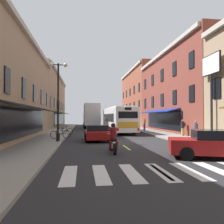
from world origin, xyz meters
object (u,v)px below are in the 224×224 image
at_px(transit_bus, 118,119).
at_px(sedan_far, 216,144).
at_px(billboard_sign, 211,76).
at_px(motorcycle_rider, 113,140).
at_px(pedestrian_near, 183,127).
at_px(sedan_near, 90,123).
at_px(pedestrian_mid, 144,124).
at_px(bicycle_mid, 65,131).
at_px(pedestrian_far, 196,131).
at_px(sedan_mid, 97,133).
at_px(box_truck, 91,116).
at_px(bicycle_near, 61,134).
at_px(street_lamp_twin, 58,98).

distance_m(transit_bus, sedan_far, 18.85).
relative_size(billboard_sign, transit_bus, 0.55).
xyz_separation_m(motorcycle_rider, pedestrian_near, (8.05, 8.50, 0.27)).
distance_m(billboard_sign, sedan_near, 33.88).
bearing_deg(pedestrian_mid, pedestrian_near, -95.34).
relative_size(sedan_near, bicycle_mid, 2.52).
relative_size(bicycle_mid, pedestrian_far, 1.09).
xyz_separation_m(transit_bus, pedestrian_far, (4.12, -12.55, -0.74)).
bearing_deg(sedan_mid, billboard_sign, -17.22).
bearing_deg(box_truck, sedan_far, -79.56).
bearing_deg(sedan_mid, bicycle_near, 166.73).
bearing_deg(transit_bus, billboard_sign, -67.16).
bearing_deg(pedestrian_near, pedestrian_far, 138.59).
bearing_deg(pedestrian_far, sedan_mid, 81.02).
bearing_deg(billboard_sign, transit_bus, 112.84).
xyz_separation_m(sedan_near, bicycle_mid, (-3.45, -25.13, -0.20)).
height_order(sedan_far, pedestrian_near, pedestrian_near).
relative_size(box_truck, sedan_near, 1.69).
distance_m(motorcycle_rider, street_lamp_twin, 6.85).
xyz_separation_m(transit_bus, sedan_far, (1.89, -18.73, -0.97)).
bearing_deg(pedestrian_near, sedan_far, 134.75).
relative_size(sedan_mid, sedan_far, 0.93).
distance_m(billboard_sign, bicycle_near, 13.12).
xyz_separation_m(bicycle_mid, pedestrian_near, (11.60, -2.66, 0.48)).
relative_size(transit_bus, sedan_far, 2.61).
relative_size(transit_bus, sedan_near, 2.84).
xyz_separation_m(bicycle_near, street_lamp_twin, (0.00, -2.02, 2.96)).
xyz_separation_m(sedan_near, pedestrian_mid, (6.90, -18.36, 0.32)).
bearing_deg(pedestrian_near, street_lamp_twin, 77.88).
bearing_deg(motorcycle_rider, transit_bus, 80.18).
distance_m(pedestrian_near, street_lamp_twin, 12.36).
bearing_deg(sedan_near, pedestrian_near, -73.66).
height_order(transit_bus, street_lamp_twin, street_lamp_twin).
bearing_deg(sedan_mid, pedestrian_mid, 57.37).
relative_size(billboard_sign, box_truck, 0.92).
distance_m(transit_bus, pedestrian_near, 9.51).
height_order(box_truck, pedestrian_far, box_truck).
bearing_deg(sedan_far, pedestrian_near, 72.96).
bearing_deg(pedestrian_far, pedestrian_near, -3.34).
bearing_deg(street_lamp_twin, pedestrian_near, 16.08).
bearing_deg(bicycle_near, box_truck, 79.56).
bearing_deg(transit_bus, pedestrian_far, -71.84).
distance_m(billboard_sign, transit_bus, 14.21).
distance_m(sedan_near, pedestrian_near, 28.95).
relative_size(sedan_far, bicycle_mid, 2.74).
relative_size(sedan_near, motorcycle_rider, 2.09).
bearing_deg(bicycle_mid, sedan_near, 82.18).
relative_size(box_truck, bicycle_near, 4.28).
bearing_deg(billboard_sign, pedestrian_near, 91.77).
bearing_deg(street_lamp_twin, box_truck, 80.61).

